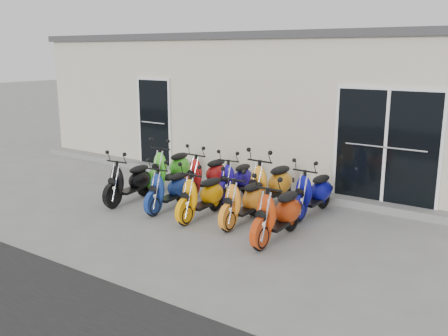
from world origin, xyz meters
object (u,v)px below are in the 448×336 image
Objects in this scene: scooter_back_yellow at (270,177)px; scooter_front_orange_b at (244,194)px; scooter_back_green at (170,162)px; scooter_back_blue at (236,174)px; scooter_front_orange_a at (202,189)px; scooter_front_black at (129,175)px; scooter_front_red at (278,205)px; scooter_front_blue at (168,183)px; scooter_back_red at (207,168)px; scooter_back_extra at (313,186)px.

scooter_front_orange_b is at bearing -82.80° from scooter_back_yellow.
scooter_back_blue is (1.68, 0.06, -0.04)m from scooter_back_green.
scooter_back_green is (-1.81, 1.26, 0.04)m from scooter_front_orange_a.
scooter_front_red is at bearing -8.82° from scooter_front_black.
scooter_front_orange_b is 0.92× the size of scooter_back_green.
scooter_front_orange_b is (1.61, 0.12, 0.01)m from scooter_front_blue.
scooter_back_yellow is (2.50, 1.26, 0.06)m from scooter_front_black.
scooter_front_black is 1.78m from scooter_front_orange_a.
scooter_front_orange_b is at bearing -1.92° from scooter_front_black.
scooter_front_orange_b is 2.00m from scooter_back_red.
scooter_back_green is at bearing 84.94° from scooter_front_black.
scooter_back_blue is at bearing 56.88° from scooter_front_blue.
scooter_front_black is 0.94× the size of scooter_back_green.
scooter_front_blue is (0.97, 0.08, -0.03)m from scooter_front_black.
scooter_back_yellow is at bearing -5.94° from scooter_back_green.
scooter_front_red is at bearing -27.76° from scooter_back_green.
scooter_back_red is at bearing 175.20° from scooter_back_blue.
scooter_front_black is 1.03× the size of scooter_front_orange_b.
scooter_back_yellow reaches higher than scooter_front_orange_a.
scooter_back_green is at bearing -178.03° from scooter_back_yellow.
scooter_back_blue reaches higher than scooter_front_orange_b.
scooter_front_black is 0.96× the size of scooter_front_red.
scooter_front_orange_b is at bearing -121.89° from scooter_back_extra.
scooter_back_blue is (-0.93, 1.16, 0.00)m from scooter_front_orange_b.
scooter_front_orange_a is 0.93× the size of scooter_back_green.
scooter_front_orange_b is at bearing -57.60° from scooter_back_blue.
scooter_front_red is at bearing -28.54° from scooter_back_red.
scooter_back_yellow is at bearing 93.89° from scooter_front_orange_b.
scooter_front_orange_b is 2.83m from scooter_back_green.
scooter_back_yellow reaches higher than scooter_back_extra.
scooter_back_yellow reaches higher than scooter_front_orange_b.
scooter_front_orange_a is at bearing -90.75° from scooter_back_blue.
scooter_back_green reaches higher than scooter_back_extra.
scooter_back_yellow is (0.72, 1.22, 0.07)m from scooter_front_orange_a.
scooter_back_green is 2.52m from scooter_back_yellow.
scooter_front_black is 3.43m from scooter_front_red.
scooter_front_red is 1.49m from scooter_back_extra.
scooter_back_blue is at bearing 33.07° from scooter_front_black.
scooter_front_blue is 1.93m from scooter_back_yellow.
scooter_front_orange_b reaches higher than scooter_front_blue.
scooter_back_red is (-2.50, 1.49, -0.02)m from scooter_front_red.
scooter_front_black is 1.00× the size of scooter_back_extra.
scooter_front_red is at bearing -46.52° from scooter_back_blue.
scooter_front_blue is 1.26m from scooter_back_red.
scooter_front_orange_a is 0.81m from scooter_front_orange_b.
scooter_back_green is at bearing -177.14° from scooter_back_extra.
scooter_back_yellow reaches higher than scooter_back_red.
scooter_back_yellow is (0.85, -0.10, 0.07)m from scooter_back_blue.
scooter_front_orange_b is 1.37m from scooter_back_extra.
scooter_back_green is 1.05× the size of scooter_back_extra.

